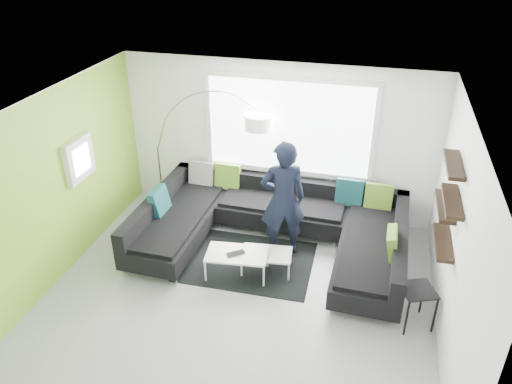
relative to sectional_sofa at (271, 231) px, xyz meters
The scene contains 9 objects.
ground 1.25m from the sectional_sofa, 99.95° to the right, with size 5.50×5.50×0.00m, color gray.
room_shell 1.72m from the sectional_sofa, 99.85° to the right, with size 5.54×5.04×2.82m.
sectional_sofa is the anchor object (origin of this frame).
rug 0.62m from the sectional_sofa, 128.53° to the right, with size 2.07×1.51×0.01m, color black.
coffee_table 0.66m from the sectional_sofa, 104.30° to the right, with size 1.20×0.70×0.39m, color silver.
arc_lamp 2.68m from the sectional_sofa, 156.67° to the left, with size 2.12×0.49×2.31m, color silver, non-canonical shape.
side_table 2.51m from the sectional_sofa, 27.12° to the right, with size 0.43×0.43×0.59m, color black.
person 0.61m from the sectional_sofa, 14.46° to the left, with size 0.84×0.69×1.96m, color black.
laptop 0.85m from the sectional_sofa, 114.64° to the right, with size 0.33×0.32×0.02m, color black.
Camera 1 is at (1.65, -5.41, 4.84)m, focal length 35.00 mm.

